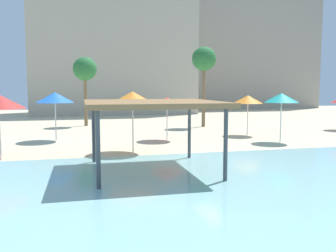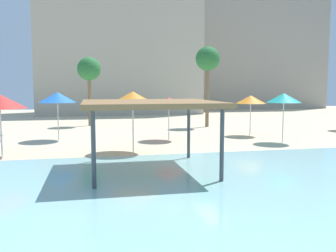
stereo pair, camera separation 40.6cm
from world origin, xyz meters
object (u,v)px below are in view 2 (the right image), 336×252
beach_umbrella_orange_1 (133,99)px  palm_tree_0 (208,61)px  beach_umbrella_blue_0 (57,97)px  beach_umbrella_red_3 (0,101)px  shade_pavilion (150,105)px  beach_umbrella_orange_6 (251,100)px  palm_tree_1 (89,70)px  beach_umbrella_red_2 (169,102)px  beach_umbrella_teal_5 (284,98)px

beach_umbrella_orange_1 → palm_tree_0: size_ratio=0.46×
beach_umbrella_blue_0 → beach_umbrella_red_3: bearing=-113.2°
shade_pavilion → beach_umbrella_orange_6: shade_pavilion is taller
beach_umbrella_red_3 → palm_tree_1: bearing=73.2°
beach_umbrella_orange_1 → palm_tree_0: 12.77m
palm_tree_0 → palm_tree_1: palm_tree_0 is taller
palm_tree_0 → beach_umbrella_orange_6: bearing=-79.4°
beach_umbrella_red_2 → beach_umbrella_red_3: 9.18m
beach_umbrella_blue_0 → beach_umbrella_orange_6: beach_umbrella_blue_0 is taller
beach_umbrella_blue_0 → beach_umbrella_red_2: beach_umbrella_blue_0 is taller
beach_umbrella_orange_1 → palm_tree_0: (7.10, 10.28, 2.63)m
palm_tree_1 → beach_umbrella_red_3: bearing=-106.8°
beach_umbrella_blue_0 → beach_umbrella_orange_1: size_ratio=0.97×
beach_umbrella_orange_6 → palm_tree_1: palm_tree_1 is taller
palm_tree_1 → beach_umbrella_teal_5: bearing=-47.6°
beach_umbrella_blue_0 → beach_umbrella_orange_6: 12.06m
shade_pavilion → palm_tree_0: (6.96, 14.43, 2.75)m
beach_umbrella_orange_1 → beach_umbrella_teal_5: (8.68, 1.36, -0.06)m
beach_umbrella_orange_6 → beach_umbrella_blue_0: bearing=178.1°
beach_umbrella_red_3 → beach_umbrella_orange_6: 14.80m
beach_umbrella_red_2 → palm_tree_0: bearing=55.5°
beach_umbrella_red_3 → beach_umbrella_orange_6: beach_umbrella_red_3 is taller
beach_umbrella_blue_0 → beach_umbrella_orange_6: bearing=-1.9°
beach_umbrella_orange_1 → beach_umbrella_red_2: bearing=55.1°
beach_umbrella_red_3 → palm_tree_0: 16.74m
beach_umbrella_red_3 → beach_umbrella_blue_0: bearing=66.8°
shade_pavilion → beach_umbrella_blue_0: bearing=113.8°
beach_umbrella_red_3 → palm_tree_0: (13.05, 10.14, 2.72)m
beach_umbrella_orange_6 → shade_pavilion: bearing=-132.7°
beach_umbrella_red_2 → beach_umbrella_teal_5: 6.56m
beach_umbrella_red_2 → beach_umbrella_orange_6: size_ratio=0.97×
shade_pavilion → palm_tree_1: size_ratio=0.86×
beach_umbrella_teal_5 → beach_umbrella_orange_6: size_ratio=1.07×
beach_umbrella_teal_5 → palm_tree_1: bearing=132.4°
beach_umbrella_blue_0 → beach_umbrella_teal_5: 13.07m
shade_pavilion → beach_umbrella_red_3: 7.45m
beach_umbrella_orange_1 → palm_tree_1: palm_tree_1 is taller
shade_pavilion → beach_umbrella_red_2: (2.40, 7.79, -0.20)m
beach_umbrella_orange_6 → palm_tree_1: (-10.21, 8.53, 2.17)m
beach_umbrella_orange_6 → palm_tree_1: bearing=140.1°
beach_umbrella_blue_0 → beach_umbrella_red_2: 6.56m
beach_umbrella_orange_1 → beach_umbrella_orange_6: beach_umbrella_orange_1 is taller
beach_umbrella_blue_0 → beach_umbrella_red_2: (6.42, -1.33, -0.26)m
beach_umbrella_blue_0 → shade_pavilion: bearing=-66.2°
beach_umbrella_red_3 → palm_tree_0: palm_tree_0 is taller
shade_pavilion → palm_tree_1: bearing=97.2°
shade_pavilion → palm_tree_0: bearing=64.3°
beach_umbrella_teal_5 → beach_umbrella_orange_6: (-0.51, 3.21, -0.19)m
shade_pavilion → palm_tree_0: size_ratio=0.76×
palm_tree_0 → palm_tree_1: bearing=162.9°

